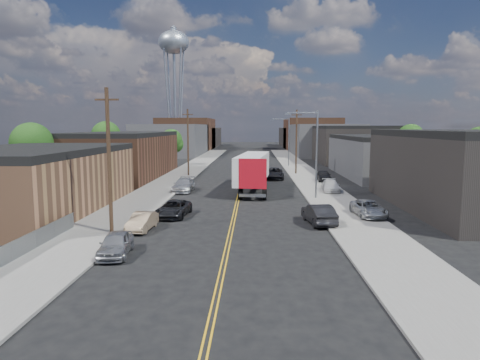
# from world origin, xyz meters

# --- Properties ---
(ground) EXTENTS (260.00, 260.00, 0.00)m
(ground) POSITION_xyz_m (0.00, 60.00, 0.00)
(ground) COLOR black
(ground) RESTS_ON ground
(centerline) EXTENTS (0.32, 120.00, 0.01)m
(centerline) POSITION_xyz_m (0.00, 45.00, 0.01)
(centerline) COLOR gold
(centerline) RESTS_ON ground
(sidewalk_left) EXTENTS (5.00, 140.00, 0.15)m
(sidewalk_left) POSITION_xyz_m (-9.50, 45.00, 0.07)
(sidewalk_left) COLOR slate
(sidewalk_left) RESTS_ON ground
(sidewalk_right) EXTENTS (5.00, 140.00, 0.15)m
(sidewalk_right) POSITION_xyz_m (9.50, 45.00, 0.07)
(sidewalk_right) COLOR slate
(sidewalk_right) RESTS_ON ground
(warehouse_tan) EXTENTS (12.00, 22.00, 5.60)m
(warehouse_tan) POSITION_xyz_m (-18.00, 18.00, 2.80)
(warehouse_tan) COLOR #8B5D40
(warehouse_tan) RESTS_ON ground
(warehouse_brown) EXTENTS (12.00, 26.00, 6.60)m
(warehouse_brown) POSITION_xyz_m (-18.00, 44.00, 3.30)
(warehouse_brown) COLOR #4C2D1E
(warehouse_brown) RESTS_ON ground
(industrial_right_b) EXTENTS (14.00, 24.00, 6.10)m
(industrial_right_b) POSITION_xyz_m (22.00, 46.00, 3.05)
(industrial_right_b) COLOR #353537
(industrial_right_b) RESTS_ON ground
(industrial_right_c) EXTENTS (14.00, 22.00, 7.60)m
(industrial_right_c) POSITION_xyz_m (22.00, 72.00, 3.80)
(industrial_right_c) COLOR black
(industrial_right_c) RESTS_ON ground
(skyline_left_a) EXTENTS (16.00, 30.00, 8.00)m
(skyline_left_a) POSITION_xyz_m (-20.00, 95.00, 4.00)
(skyline_left_a) COLOR #353537
(skyline_left_a) RESTS_ON ground
(skyline_right_a) EXTENTS (16.00, 30.00, 8.00)m
(skyline_right_a) POSITION_xyz_m (20.00, 95.00, 4.00)
(skyline_right_a) COLOR #353537
(skyline_right_a) RESTS_ON ground
(skyline_left_b) EXTENTS (16.00, 26.00, 10.00)m
(skyline_left_b) POSITION_xyz_m (-20.00, 120.00, 5.00)
(skyline_left_b) COLOR #4C2D1E
(skyline_left_b) RESTS_ON ground
(skyline_right_b) EXTENTS (16.00, 26.00, 10.00)m
(skyline_right_b) POSITION_xyz_m (20.00, 120.00, 5.00)
(skyline_right_b) COLOR #4C2D1E
(skyline_right_b) RESTS_ON ground
(skyline_left_c) EXTENTS (16.00, 40.00, 7.00)m
(skyline_left_c) POSITION_xyz_m (-20.00, 140.00, 3.50)
(skyline_left_c) COLOR black
(skyline_left_c) RESTS_ON ground
(skyline_right_c) EXTENTS (16.00, 40.00, 7.00)m
(skyline_right_c) POSITION_xyz_m (20.00, 140.00, 3.50)
(skyline_right_c) COLOR black
(skyline_right_c) RESTS_ON ground
(water_tower) EXTENTS (9.00, 9.00, 36.90)m
(water_tower) POSITION_xyz_m (-22.00, 110.00, 30.65)
(water_tower) COLOR gray
(water_tower) RESTS_ON ground
(streetlight_near) EXTENTS (3.39, 0.25, 9.00)m
(streetlight_near) POSITION_xyz_m (7.60, 25.00, 5.33)
(streetlight_near) COLOR gray
(streetlight_near) RESTS_ON ground
(streetlight_far) EXTENTS (3.39, 0.25, 9.00)m
(streetlight_far) POSITION_xyz_m (7.60, 60.00, 5.33)
(streetlight_far) COLOR gray
(streetlight_far) RESTS_ON ground
(utility_pole_left_near) EXTENTS (1.60, 0.26, 10.00)m
(utility_pole_left_near) POSITION_xyz_m (-8.20, 10.00, 5.14)
(utility_pole_left_near) COLOR black
(utility_pole_left_near) RESTS_ON ground
(utility_pole_left_far) EXTENTS (1.60, 0.26, 10.00)m
(utility_pole_left_far) POSITION_xyz_m (-8.20, 45.00, 5.14)
(utility_pole_left_far) COLOR black
(utility_pole_left_far) RESTS_ON ground
(utility_pole_right) EXTENTS (1.60, 0.26, 10.00)m
(utility_pole_right) POSITION_xyz_m (8.20, 48.00, 5.14)
(utility_pole_right) COLOR black
(utility_pole_right) RESTS_ON ground
(chainlink_fence) EXTENTS (0.05, 16.00, 1.22)m
(chainlink_fence) POSITION_xyz_m (-11.50, 3.50, 0.66)
(chainlink_fence) COLOR slate
(chainlink_fence) RESTS_ON ground
(tree_left_near) EXTENTS (4.85, 4.76, 7.91)m
(tree_left_near) POSITION_xyz_m (-23.94, 30.00, 5.18)
(tree_left_near) COLOR black
(tree_left_near) RESTS_ON ground
(tree_left_mid) EXTENTS (5.10, 5.04, 8.37)m
(tree_left_mid) POSITION_xyz_m (-23.94, 55.00, 5.48)
(tree_left_mid) COLOR black
(tree_left_mid) RESTS_ON ground
(tree_left_far) EXTENTS (4.35, 4.20, 6.97)m
(tree_left_far) POSITION_xyz_m (-13.94, 62.00, 4.57)
(tree_left_far) COLOR black
(tree_left_far) RESTS_ON ground
(tree_right_far) EXTENTS (4.85, 4.76, 7.91)m
(tree_right_far) POSITION_xyz_m (30.06, 60.00, 5.18)
(tree_right_far) COLOR black
(tree_right_far) RESTS_ON ground
(semi_truck) EXTENTS (4.14, 16.56, 4.27)m
(semi_truck) POSITION_xyz_m (1.50, 31.58, 2.43)
(semi_truck) COLOR silver
(semi_truck) RESTS_ON ground
(car_left_a) EXTENTS (2.02, 4.15, 1.37)m
(car_left_a) POSITION_xyz_m (-6.34, 5.16, 0.68)
(car_left_a) COLOR #9B9DA0
(car_left_a) RESTS_ON ground
(car_left_b) EXTENTS (1.61, 3.94, 1.27)m
(car_left_b) POSITION_xyz_m (-6.40, 11.25, 0.64)
(car_left_b) COLOR #917A5F
(car_left_b) RESTS_ON ground
(car_left_c) EXTENTS (2.58, 4.96, 1.33)m
(car_left_c) POSITION_xyz_m (-5.00, 16.00, 0.67)
(car_left_c) COLOR black
(car_left_c) RESTS_ON ground
(car_left_d) EXTENTS (2.28, 5.26, 1.51)m
(car_left_d) POSITION_xyz_m (-6.40, 29.67, 0.75)
(car_left_d) COLOR #A5A6AA
(car_left_d) RESTS_ON ground
(car_right_oncoming) EXTENTS (2.27, 4.87, 1.54)m
(car_right_oncoming) POSITION_xyz_m (6.60, 13.68, 0.77)
(car_right_oncoming) COLOR black
(car_right_oncoming) RESTS_ON ground
(car_right_lot_a) EXTENTS (2.36, 4.72, 1.28)m
(car_right_lot_a) POSITION_xyz_m (11.00, 16.00, 0.79)
(car_right_lot_a) COLOR #A9ADAF
(car_right_lot_a) RESTS_ON sidewalk_right
(car_right_lot_b) EXTENTS (2.03, 4.49, 1.28)m
(car_right_lot_b) POSITION_xyz_m (10.32, 29.46, 0.79)
(car_right_lot_b) COLOR beige
(car_right_lot_b) RESTS_ON sidewalk_right
(car_right_lot_c) EXTENTS (1.84, 4.30, 1.45)m
(car_right_lot_c) POSITION_xyz_m (11.00, 38.64, 0.87)
(car_right_lot_c) COLOR black
(car_right_lot_c) RESTS_ON sidewalk_right
(car_ahead_truck) EXTENTS (2.73, 5.75, 1.58)m
(car_ahead_truck) POSITION_xyz_m (4.50, 42.00, 0.79)
(car_ahead_truck) COLOR black
(car_ahead_truck) RESTS_ON ground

